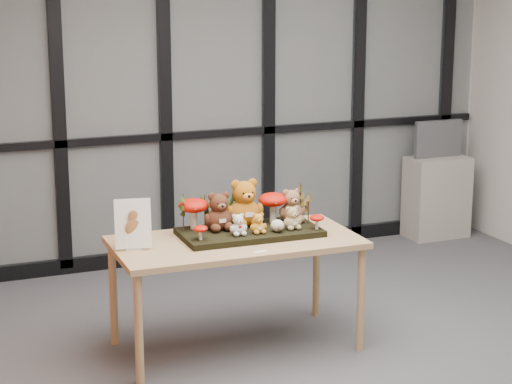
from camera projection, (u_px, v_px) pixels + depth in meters
name	position (u px, v px, depth m)	size (l,w,h in m)	color
floor	(359.00, 365.00, 5.65)	(5.00, 5.00, 0.00)	#4F5054
room_shell	(367.00, 90.00, 5.26)	(5.00, 5.00, 5.00)	#B4B1AA
glass_partition	(218.00, 89.00, 7.55)	(4.90, 0.06, 2.78)	#2D383F
display_table	(236.00, 250.00, 5.78)	(1.54, 0.80, 0.72)	tan
diorama_tray	(250.00, 232.00, 5.85)	(0.88, 0.44, 0.04)	black
bear_pooh_yellow	(244.00, 200.00, 5.90)	(0.26, 0.23, 0.33)	#A85E12
bear_brown_medium	(219.00, 209.00, 5.82)	(0.20, 0.18, 0.27)	#4C2616
bear_tan_back	(292.00, 203.00, 6.01)	(0.18, 0.17, 0.24)	#8C6041
bear_small_yellow	(258.00, 222.00, 5.75)	(0.11, 0.10, 0.14)	orange
bear_white_bow	(238.00, 223.00, 5.71)	(0.11, 0.10, 0.15)	silver
bear_beige_small	(292.00, 216.00, 5.84)	(0.12, 0.11, 0.16)	#A08C5A
plush_cream_hedgehog	(277.00, 225.00, 5.79)	(0.06, 0.06, 0.08)	beige
mushroom_back_left	(194.00, 212.00, 5.84)	(0.19, 0.19, 0.22)	#AA0F05
mushroom_back_right	(273.00, 206.00, 6.00)	(0.19, 0.19, 0.21)	#AA0F05
mushroom_front_left	(200.00, 232.00, 5.60)	(0.09, 0.09, 0.10)	#AA0F05
mushroom_front_right	(317.00, 221.00, 5.85)	(0.09, 0.09, 0.10)	#AA0F05
sprig_green_far_left	(183.00, 213.00, 5.78)	(0.05, 0.05, 0.24)	#19350C
sprig_green_mid_left	(205.00, 211.00, 5.88)	(0.05, 0.05, 0.21)	#19350C
sprig_dry_far_right	(300.00, 202.00, 6.04)	(0.05, 0.05, 0.25)	brown
sprig_dry_mid_right	(308.00, 209.00, 5.94)	(0.05, 0.05, 0.21)	brown
sprig_green_centre	(232.00, 208.00, 5.96)	(0.05, 0.05, 0.20)	#19350C
sign_holder	(133.00, 226.00, 5.52)	(0.23, 0.10, 0.31)	silver
label_card	(261.00, 252.00, 5.50)	(0.09, 0.03, 0.00)	white
cabinet	(437.00, 197.00, 8.36)	(0.55, 0.32, 0.73)	gray
monitor	(438.00, 139.00, 8.25)	(0.47, 0.05, 0.33)	#4B4D52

